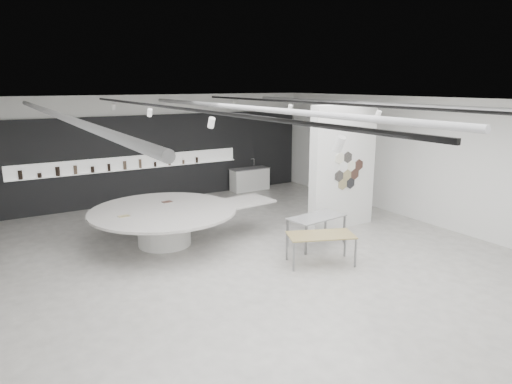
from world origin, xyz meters
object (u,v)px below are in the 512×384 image
display_island (167,221)px  sample_table_wood (321,237)px  sample_table_stone (317,219)px  partition_column (343,167)px  kitchen_counter (250,179)px

display_island → sample_table_wood: (2.62, -3.17, 0.04)m
display_island → sample_table_stone: (3.35, -2.10, 0.08)m
display_island → sample_table_wood: size_ratio=3.01×
partition_column → sample_table_stone: bearing=-151.2°
display_island → sample_table_stone: size_ratio=3.22×
sample_table_stone → kitchen_counter: bearing=74.9°
display_island → sample_table_stone: 3.95m
partition_column → display_island: 5.26m
display_island → sample_table_wood: 4.11m
partition_column → sample_table_stone: partition_column is taller
partition_column → sample_table_wood: partition_column is taller
kitchen_counter → display_island: bearing=-140.3°
partition_column → sample_table_wood: bearing=-140.2°
sample_table_stone → partition_column: bearing=28.8°
sample_table_wood → sample_table_stone: size_ratio=1.07×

